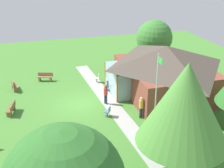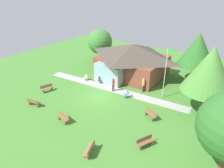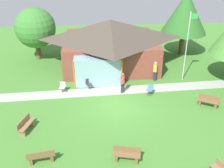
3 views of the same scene
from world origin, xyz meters
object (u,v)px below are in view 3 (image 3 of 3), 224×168
at_px(flagpole, 187,44).
at_px(bench_front_left, 41,157).
at_px(pavilion, 110,43).
at_px(bench_mid_right, 208,102).
at_px(patio_chair_west, 62,88).
at_px(tree_behind_pavilion_left, 35,28).
at_px(patio_chair_lawn_spare, 150,90).
at_px(bench_mid_left, 26,125).
at_px(visitor_near_flagpole, 155,70).
at_px(visitor_on_path, 123,81).
at_px(tree_behind_pavilion_right, 185,13).
at_px(patio_chair_porch_left, 89,84).
at_px(bench_front_center, 127,155).

relative_size(flagpole, bench_front_left, 3.78).
bearing_deg(pavilion, bench_mid_right, -49.79).
height_order(patio_chair_west, tree_behind_pavilion_left, tree_behind_pavilion_left).
height_order(pavilion, bench_mid_right, pavilion).
distance_m(pavilion, tree_behind_pavilion_left, 7.50).
height_order(patio_chair_lawn_spare, tree_behind_pavilion_left, tree_behind_pavilion_left).
bearing_deg(bench_mid_left, patio_chair_west, 176.99).
xyz_separation_m(flagpole, patio_chair_west, (-10.17, -1.54, -2.81)).
bearing_deg(bench_front_left, visitor_near_flagpole, 39.00).
relative_size(patio_chair_west, visitor_on_path, 0.49).
bearing_deg(visitor_on_path, visitor_near_flagpole, -176.29).
bearing_deg(bench_front_left, flagpole, 31.32).
distance_m(flagpole, patio_chair_lawn_spare, 4.97).
relative_size(bench_mid_left, patio_chair_lawn_spare, 1.82).
bearing_deg(patio_chair_west, tree_behind_pavilion_left, -57.05).
relative_size(pavilion, bench_front_left, 6.09).
distance_m(bench_mid_left, tree_behind_pavilion_right, 18.95).
relative_size(bench_mid_left, tree_behind_pavilion_right, 0.24).
xyz_separation_m(bench_front_left, patio_chair_lawn_spare, (7.25, 6.99, 0.01)).
distance_m(patio_chair_lawn_spare, tree_behind_pavilion_right, 10.61).
bearing_deg(bench_mid_right, pavilion, -20.08).
bearing_deg(patio_chair_lawn_spare, tree_behind_pavilion_left, -6.78).
distance_m(pavilion, patio_chair_lawn_spare, 6.75).
bearing_deg(visitor_near_flagpole, patio_chair_porch_left, -105.64).
distance_m(bench_mid_right, patio_chair_west, 11.07).
bearing_deg(bench_front_center, flagpole, -109.77).
distance_m(bench_front_center, patio_chair_porch_left, 8.67).
relative_size(patio_chair_west, tree_behind_pavilion_left, 0.17).
distance_m(bench_mid_left, visitor_near_flagpole, 11.52).
xyz_separation_m(patio_chair_lawn_spare, visitor_on_path, (-2.10, 0.40, 0.61)).
distance_m(patio_chair_lawn_spare, patio_chair_west, 6.87).
distance_m(visitor_near_flagpole, tree_behind_pavilion_right, 8.08).
bearing_deg(patio_chair_porch_left, visitor_on_path, 142.05).
bearing_deg(tree_behind_pavilion_right, visitor_on_path, -130.91).
bearing_deg(patio_chair_lawn_spare, patio_chair_west, 25.56).
relative_size(bench_front_center, tree_behind_pavilion_left, 0.30).
height_order(pavilion, patio_chair_lawn_spare, pavilion).
relative_size(bench_mid_left, tree_behind_pavilion_left, 0.30).
bearing_deg(tree_behind_pavilion_right, patio_chair_porch_left, -143.15).
xyz_separation_m(patio_chair_lawn_spare, tree_behind_pavilion_left, (-9.87, 8.08, 2.79)).
bearing_deg(pavilion, tree_behind_pavilion_right, 19.02).
distance_m(flagpole, tree_behind_pavilion_left, 14.40).
bearing_deg(patio_chair_west, pavilion, -118.77).
bearing_deg(bench_mid_right, patio_chair_lawn_spare, 2.47).
height_order(patio_chair_lawn_spare, patio_chair_porch_left, same).
height_order(bench_front_left, visitor_on_path, visitor_on_path).
height_order(bench_mid_right, bench_mid_left, same).
bearing_deg(bench_mid_left, patio_chair_porch_left, 161.26).
distance_m(patio_chair_west, tree_behind_pavilion_right, 14.60).
xyz_separation_m(bench_front_center, patio_chair_porch_left, (-2.12, 8.41, 0.01)).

